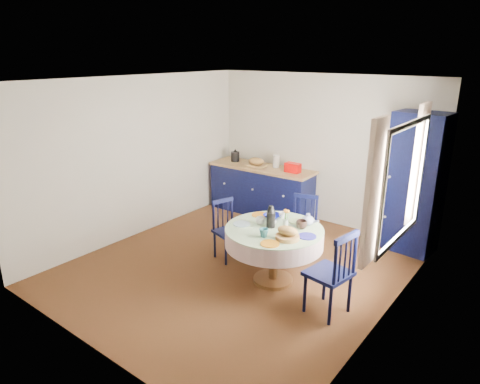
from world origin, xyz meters
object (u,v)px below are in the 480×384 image
(chair_far, at_px, (303,226))
(kitchen_counter, at_px, (261,189))
(chair_right, at_px, (332,273))
(mug_a, at_px, (260,221))
(chair_left, at_px, (228,229))
(cobalt_bowl, at_px, (272,216))
(mug_d, at_px, (282,215))
(pantry_cabinet, at_px, (415,184))
(mug_b, at_px, (264,233))
(mug_c, at_px, (302,225))
(dining_table, at_px, (275,237))

(chair_far, bearing_deg, kitchen_counter, 127.87)
(chair_right, height_order, mug_a, chair_right)
(chair_left, bearing_deg, cobalt_bowl, -64.77)
(chair_right, distance_m, mug_d, 1.18)
(pantry_cabinet, distance_m, chair_far, 1.73)
(chair_far, relative_size, mug_d, 9.80)
(mug_b, xyz_separation_m, mug_d, (-0.15, 0.64, -0.01))
(kitchen_counter, height_order, mug_c, kitchen_counter)
(chair_far, xyz_separation_m, mug_b, (0.15, -1.20, 0.35))
(dining_table, xyz_separation_m, mug_a, (-0.22, -0.01, 0.17))
(mug_d, bearing_deg, mug_a, -106.48)
(pantry_cabinet, relative_size, dining_table, 1.67)
(chair_right, xyz_separation_m, cobalt_bowl, (-1.11, 0.47, 0.26))
(pantry_cabinet, bearing_deg, dining_table, -111.65)
(kitchen_counter, bearing_deg, mug_a, -57.74)
(chair_left, relative_size, chair_far, 0.97)
(mug_c, xyz_separation_m, cobalt_bowl, (-0.48, 0.08, -0.03))
(dining_table, height_order, chair_left, dining_table)
(chair_right, bearing_deg, cobalt_bowl, -103.84)
(kitchen_counter, xyz_separation_m, chair_left, (0.66, -1.77, -0.02))
(mug_a, bearing_deg, dining_table, 1.41)
(dining_table, relative_size, mug_c, 9.05)
(kitchen_counter, distance_m, chair_left, 1.89)
(chair_left, xyz_separation_m, mug_a, (0.68, -0.18, 0.36))
(chair_right, distance_m, mug_c, 0.79)
(kitchen_counter, bearing_deg, chair_far, -37.92)
(mug_a, bearing_deg, mug_d, 73.52)
(pantry_cabinet, xyz_separation_m, cobalt_bowl, (-1.27, -1.78, -0.25))
(mug_d, relative_size, cobalt_bowl, 0.40)
(kitchen_counter, bearing_deg, mug_d, -50.20)
(mug_b, xyz_separation_m, mug_c, (0.23, 0.49, 0.00))
(kitchen_counter, height_order, chair_far, kitchen_counter)
(pantry_cabinet, distance_m, cobalt_bowl, 2.20)
(chair_right, bearing_deg, chair_left, -92.64)
(dining_table, xyz_separation_m, mug_b, (0.04, -0.30, 0.17))
(mug_a, bearing_deg, cobalt_bowl, 89.44)
(mug_a, distance_m, mug_b, 0.39)
(mug_a, distance_m, mug_d, 0.37)
(mug_b, bearing_deg, chair_right, 6.34)
(pantry_cabinet, distance_m, chair_right, 2.31)
(dining_table, height_order, mug_a, dining_table)
(chair_right, bearing_deg, mug_a, -90.77)
(cobalt_bowl, bearing_deg, mug_d, 36.45)
(chair_left, height_order, mug_b, chair_left)
(chair_far, bearing_deg, mug_c, -78.81)
(pantry_cabinet, xyz_separation_m, chair_right, (-0.16, -2.25, -0.51))
(dining_table, distance_m, mug_d, 0.40)
(chair_left, distance_m, chair_far, 1.08)
(dining_table, bearing_deg, mug_a, -178.59)
(mug_a, relative_size, mug_d, 1.33)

